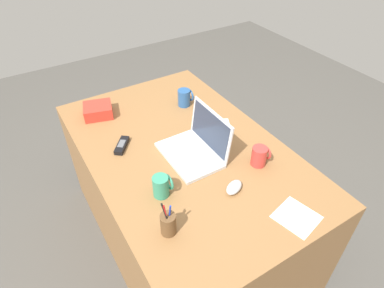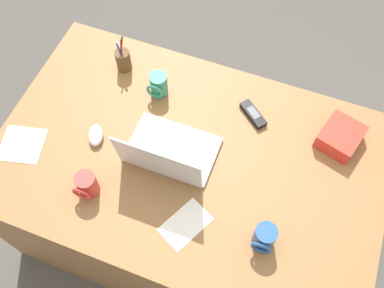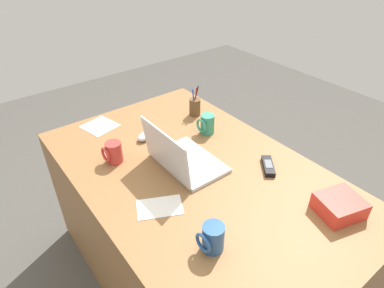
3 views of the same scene
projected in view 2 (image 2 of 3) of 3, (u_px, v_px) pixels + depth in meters
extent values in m
plane|color=#4C4944|center=(189.00, 220.00, 2.32)|extent=(6.00, 6.00, 0.00)
cube|color=olive|center=(189.00, 194.00, 1.99)|extent=(1.51, 0.96, 0.75)
cube|color=silver|center=(173.00, 149.00, 1.67)|extent=(0.34, 0.22, 0.02)
cube|color=silver|center=(171.00, 152.00, 1.65)|extent=(0.28, 0.11, 0.00)
cube|color=silver|center=(179.00, 133.00, 1.69)|extent=(0.10, 0.05, 0.00)
cube|color=silver|center=(158.00, 164.00, 1.51)|extent=(0.33, 0.03, 0.21)
cube|color=#283347|center=(159.00, 162.00, 1.51)|extent=(0.30, 0.02, 0.19)
ellipsoid|color=silver|center=(96.00, 135.00, 1.69)|extent=(0.09, 0.12, 0.04)
cylinder|color=#C63833|center=(87.00, 184.00, 1.55)|extent=(0.07, 0.07, 0.10)
torus|color=#C63833|center=(81.00, 194.00, 1.53)|extent=(0.07, 0.01, 0.07)
cylinder|color=#26518C|center=(265.00, 236.00, 1.45)|extent=(0.08, 0.08, 0.10)
torus|color=#26518C|center=(261.00, 248.00, 1.43)|extent=(0.07, 0.01, 0.07)
cylinder|color=#338C6B|center=(159.00, 84.00, 1.76)|extent=(0.07, 0.07, 0.11)
torus|color=#338C6B|center=(155.00, 92.00, 1.74)|extent=(0.08, 0.01, 0.08)
cube|color=black|center=(253.00, 114.00, 1.74)|extent=(0.13, 0.12, 0.02)
cube|color=#595B60|center=(254.00, 112.00, 1.73)|extent=(0.07, 0.06, 0.00)
cylinder|color=brown|center=(123.00, 60.00, 1.83)|extent=(0.06, 0.06, 0.10)
cylinder|color=#1933B2|center=(122.00, 55.00, 1.79)|extent=(0.03, 0.01, 0.14)
cylinder|color=black|center=(121.00, 51.00, 1.79)|extent=(0.03, 0.03, 0.16)
cylinder|color=red|center=(121.00, 52.00, 1.79)|extent=(0.02, 0.02, 0.15)
cube|color=red|center=(340.00, 137.00, 1.66)|extent=(0.18, 0.19, 0.07)
cube|color=white|center=(185.00, 224.00, 1.53)|extent=(0.18, 0.21, 0.00)
cube|color=white|center=(22.00, 144.00, 1.69)|extent=(0.20, 0.19, 0.00)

